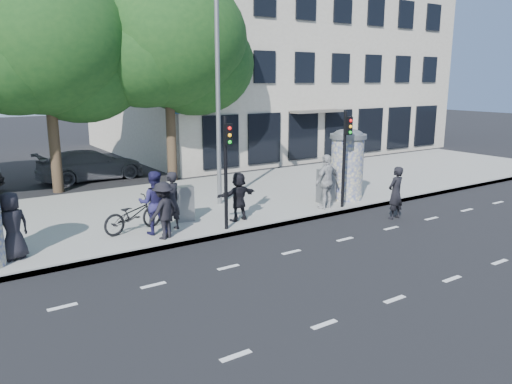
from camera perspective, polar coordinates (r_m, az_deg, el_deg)
ground at (r=12.72m, az=7.98°, el=-8.60°), size 120.00×120.00×0.00m
sidewalk at (r=18.67m, az=-7.52°, el=-1.38°), size 40.00×8.00×0.15m
curb at (r=15.36m, az=-0.89°, el=-4.39°), size 40.00×0.10×0.16m
lane_dash_near at (r=11.32m, az=15.57°, el=-11.74°), size 32.00×0.12×0.01m
lane_dash_far at (r=13.72m, az=4.06°, el=-6.87°), size 32.00×0.12×0.01m
ad_column_right at (r=19.10m, az=10.38°, el=3.32°), size 1.36×1.36×2.65m
traffic_pole_near at (r=14.76m, az=-3.39°, el=3.48°), size 0.22×0.31×3.40m
traffic_pole_far at (r=17.66m, az=10.19°, el=4.84°), size 0.22×0.31×3.40m
street_lamp at (r=17.73m, az=-4.31°, el=13.35°), size 0.25×0.93×8.00m
tree_near_left at (r=21.97m, az=-22.95°, el=15.61°), size 6.80×6.80×8.97m
tree_center at (r=23.16m, az=-10.08°, el=16.82°), size 7.00×7.00×9.30m
building at (r=35.04m, az=0.91°, el=15.06°), size 20.30×15.85×12.00m
ped_a at (r=13.92m, az=-26.13°, el=-3.49°), size 0.99×0.81×1.75m
ped_b at (r=15.12m, az=-9.65°, el=-1.04°), size 0.76×0.64×1.79m
ped_c at (r=14.85m, az=-11.56°, el=-1.21°), size 1.12×1.02×1.88m
ped_d at (r=14.38m, az=-10.51°, el=-2.08°), size 1.22×0.97×1.65m
ped_e at (r=17.62m, az=8.08°, el=1.19°), size 1.21×0.81×1.92m
ped_f at (r=15.98m, az=-1.99°, el=-0.51°), size 1.50×0.65×1.57m
man_road at (r=17.33m, az=15.67°, el=-0.09°), size 0.69×0.49×1.78m
bicycle at (r=15.31m, az=-13.85°, el=-2.52°), size 1.11×2.08×1.04m
cabinet_left at (r=16.14m, az=-8.13°, el=-1.31°), size 0.62×0.50×1.13m
cabinet_right at (r=18.51m, az=8.01°, el=0.69°), size 0.62×0.47×1.24m
car_right at (r=24.46m, az=-18.33°, el=2.95°), size 2.21×4.93×1.40m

